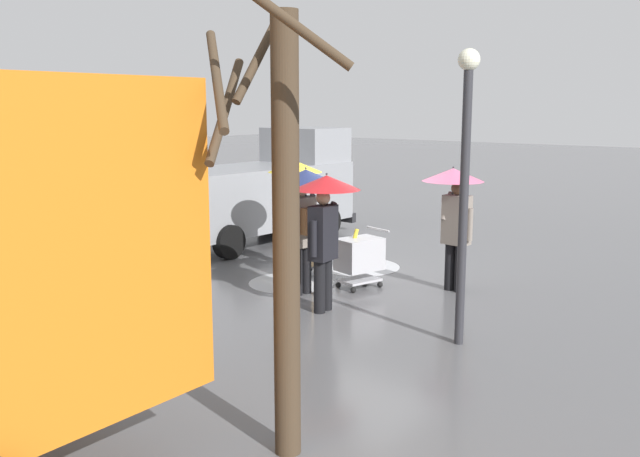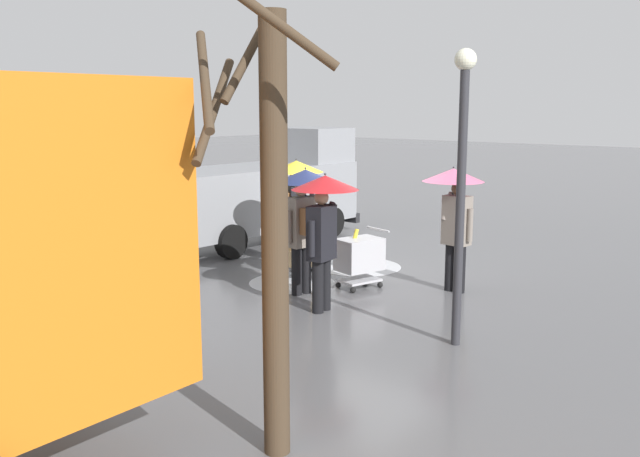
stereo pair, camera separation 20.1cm
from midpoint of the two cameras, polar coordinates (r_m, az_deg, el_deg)
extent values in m
plane|color=#5B5B5E|center=(12.76, 3.19, -4.20)|extent=(90.00, 90.00, 0.00)
cylinder|color=#ADAFB5|center=(12.50, -2.82, -4.48)|extent=(1.55, 1.55, 0.01)
cylinder|color=silver|center=(13.73, 2.73, -3.14)|extent=(1.65, 1.65, 0.01)
cube|color=gray|center=(16.14, -6.04, 2.63)|extent=(2.13, 5.26, 1.40)
cube|color=gray|center=(17.40, -1.57, 6.94)|extent=(1.88, 1.46, 0.84)
cube|color=black|center=(18.00, -0.02, 4.48)|extent=(1.66, 0.11, 0.63)
cube|color=#232326|center=(18.17, 0.06, 1.19)|extent=(1.96, 0.22, 0.24)
cylinder|color=black|center=(18.05, -4.47, 1.22)|extent=(0.26, 0.73, 0.72)
cylinder|color=black|center=(16.75, 0.31, 0.54)|extent=(0.26, 0.73, 0.72)
cylinder|color=black|center=(15.95, -12.62, -0.19)|extent=(0.26, 0.73, 0.72)
cylinder|color=black|center=(14.46, -7.90, -1.10)|extent=(0.26, 0.73, 0.72)
cube|color=#B2B2B7|center=(12.04, 2.79, -2.13)|extent=(0.70, 0.87, 0.56)
cube|color=#B2B2B7|center=(12.15, 2.77, -4.25)|extent=(0.63, 0.78, 0.04)
cylinder|color=#B2B2B7|center=(12.23, 4.32, -0.04)|extent=(0.57, 0.18, 0.04)
sphere|color=black|center=(11.83, 2.27, -5.09)|extent=(0.10, 0.10, 0.10)
sphere|color=black|center=(12.14, 1.03, -4.68)|extent=(0.10, 0.10, 0.10)
sphere|color=black|center=(12.21, 4.50, -4.63)|extent=(0.10, 0.10, 0.10)
sphere|color=black|center=(12.51, 3.24, -4.25)|extent=(0.10, 0.10, 0.10)
cylinder|color=yellow|center=(12.02, 2.19, -1.66)|extent=(0.14, 0.29, 0.69)
cube|color=#515156|center=(12.83, -1.98, -3.11)|extent=(0.64, 0.72, 0.03)
cylinder|color=#515156|center=(12.70, -0.32, -0.71)|extent=(0.04, 0.04, 1.10)
cylinder|color=#515156|center=(13.06, -1.41, -0.41)|extent=(0.04, 0.04, 1.10)
cylinder|color=black|center=(12.83, -0.27, -3.64)|extent=(0.11, 0.21, 0.20)
cylinder|color=black|center=(13.21, -1.44, -3.23)|extent=(0.11, 0.21, 0.20)
cube|color=tan|center=(12.80, -1.99, -2.38)|extent=(0.58, 0.69, 0.31)
cube|color=tan|center=(12.73, -2.00, -0.94)|extent=(0.53, 0.63, 0.35)
cube|color=#A37F51|center=(12.67, -2.01, 0.43)|extent=(0.55, 0.51, 0.27)
cylinder|color=black|center=(11.62, -2.39, -3.54)|extent=(0.18, 0.18, 0.82)
cylinder|color=black|center=(11.74, -1.64, -3.39)|extent=(0.18, 0.18, 0.82)
cube|color=slate|center=(11.51, -2.04, 0.55)|extent=(0.35, 0.48, 0.84)
sphere|color=beige|center=(11.43, -2.06, 3.22)|extent=(0.22, 0.22, 0.22)
cylinder|color=slate|center=(11.36, -3.04, 0.15)|extent=(0.10, 0.10, 0.55)
cylinder|color=slate|center=(11.61, -1.44, 1.73)|extent=(0.31, 0.15, 0.50)
cylinder|color=#333338|center=(11.52, -1.67, 2.47)|extent=(0.02, 0.02, 0.86)
cone|color=navy|center=(11.47, -1.68, 4.35)|extent=(1.04, 1.04, 0.22)
sphere|color=#333338|center=(11.46, -1.69, 5.00)|extent=(0.04, 0.04, 0.04)
cube|color=brown|center=(11.36, -1.39, 0.63)|extent=(0.21, 0.32, 0.44)
cylinder|color=black|center=(13.70, -2.70, -1.43)|extent=(0.18, 0.18, 0.82)
cylinder|color=black|center=(13.51, -2.46, -1.59)|extent=(0.18, 0.18, 0.82)
cube|color=black|center=(13.46, -2.61, 1.95)|extent=(0.52, 0.47, 0.84)
sphere|color=tan|center=(13.40, -2.63, 4.24)|extent=(0.22, 0.22, 0.22)
cylinder|color=black|center=(13.72, -2.93, 1.89)|extent=(0.10, 0.10, 0.55)
cylinder|color=black|center=(13.27, -2.31, 2.79)|extent=(0.25, 0.31, 0.50)
cylinder|color=#333338|center=(13.32, -2.50, 3.51)|extent=(0.02, 0.02, 0.86)
cone|color=yellow|center=(13.28, -2.51, 5.14)|extent=(1.04, 1.04, 0.22)
sphere|color=#333338|center=(13.27, -2.51, 5.70)|extent=(0.04, 0.04, 0.04)
cube|color=brown|center=(13.40, -3.43, 2.08)|extent=(0.34, 0.30, 0.44)
cylinder|color=black|center=(10.63, -0.58, -4.84)|extent=(0.18, 0.18, 0.82)
cylinder|color=black|center=(10.79, 0.00, -4.61)|extent=(0.18, 0.18, 0.82)
cube|color=black|center=(10.53, -0.29, -0.35)|extent=(0.32, 0.46, 0.84)
sphere|color=tan|center=(10.44, -0.29, 2.56)|extent=(0.22, 0.22, 0.22)
cylinder|color=black|center=(10.33, -1.08, -0.84)|extent=(0.10, 0.10, 0.55)
cylinder|color=black|center=(10.65, 0.15, 0.97)|extent=(0.31, 0.13, 0.50)
cylinder|color=#333338|center=(10.55, 0.01, 1.76)|extent=(0.02, 0.02, 0.86)
cone|color=red|center=(10.50, 0.01, 3.81)|extent=(1.04, 1.04, 0.22)
sphere|color=#333338|center=(10.49, 0.01, 4.52)|extent=(0.04, 0.04, 0.04)
cylinder|color=black|center=(12.02, 11.00, -3.26)|extent=(0.18, 0.18, 0.82)
cylinder|color=black|center=(12.13, 10.20, -3.11)|extent=(0.18, 0.18, 0.82)
cube|color=slate|center=(11.91, 10.73, 0.70)|extent=(0.47, 0.32, 0.84)
sphere|color=brown|center=(11.83, 10.81, 3.28)|extent=(0.22, 0.22, 0.22)
cylinder|color=slate|center=(11.78, 11.77, 0.32)|extent=(0.10, 0.10, 0.55)
cylinder|color=slate|center=(11.96, 9.99, 1.83)|extent=(0.13, 0.31, 0.50)
cylinder|color=#333338|center=(11.91, 10.39, 2.56)|extent=(0.02, 0.02, 0.86)
cone|color=#E0668E|center=(11.87, 10.45, 4.38)|extent=(1.04, 1.04, 0.22)
sphere|color=#333338|center=(11.85, 10.47, 5.01)|extent=(0.04, 0.04, 0.04)
cylinder|color=#423323|center=(6.06, -3.76, -1.20)|extent=(0.24, 0.24, 3.94)
cylinder|color=#423323|center=(5.88, -9.50, 12.08)|extent=(0.97, 0.80, 0.88)
cylinder|color=#423323|center=(5.45, -4.35, 17.15)|extent=(0.92, 0.76, 0.83)
cylinder|color=#423323|center=(6.13, -6.21, 13.60)|extent=(0.15, 0.65, 0.75)
cylinder|color=#423323|center=(6.06, -8.77, 9.71)|extent=(0.62, 0.98, 0.91)
cylinder|color=#2D2D33|center=(9.15, 11.13, 1.41)|extent=(0.12, 0.12, 3.60)
sphere|color=#EAEACC|center=(9.06, 11.56, 13.49)|extent=(0.28, 0.28, 0.28)
camera|label=1|loc=(0.10, -90.48, -0.09)|focal=38.80mm
camera|label=2|loc=(0.10, 89.52, 0.09)|focal=38.80mm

